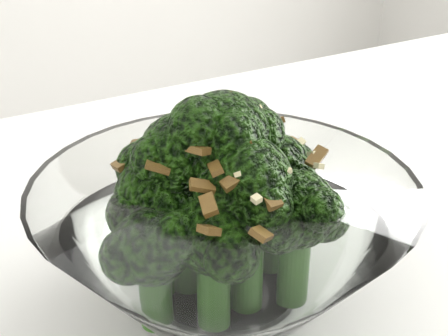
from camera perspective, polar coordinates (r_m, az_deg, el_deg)
table at (r=0.57m, az=9.09°, el=-11.72°), size 1.21×0.81×0.75m
broccoli_dish at (r=0.42m, az=-0.07°, el=-5.38°), size 0.25×0.25×0.16m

